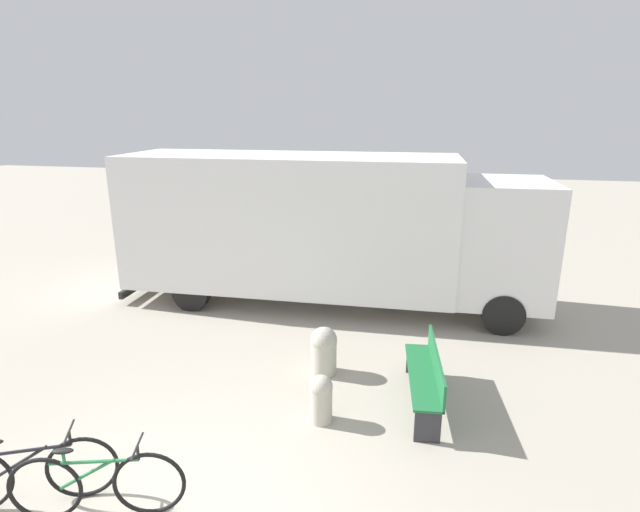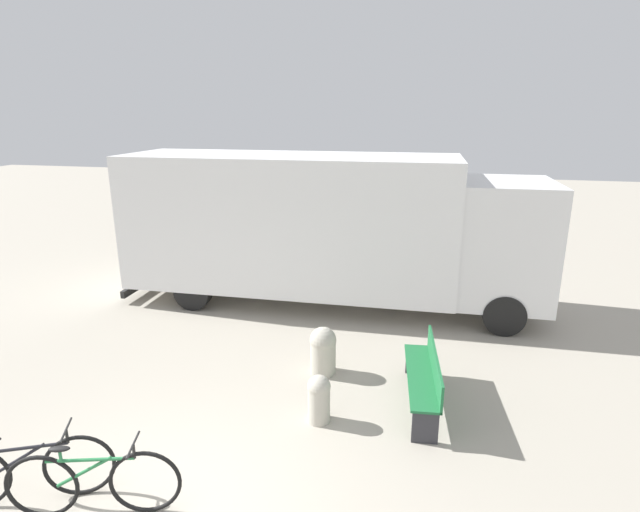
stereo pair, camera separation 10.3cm
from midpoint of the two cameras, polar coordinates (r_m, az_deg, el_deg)
delivery_truck at (r=10.78m, az=0.86°, el=3.56°), size 9.03×2.43×3.25m
park_bench at (r=7.56m, az=12.43°, el=-13.11°), size 0.59×1.92×0.85m
bicycle_near at (r=6.66m, az=-30.11°, el=-20.46°), size 1.67×0.80×0.86m
bicycle_middle at (r=6.19m, az=-24.01°, el=-22.58°), size 1.76×0.62×0.86m
bollard_near_bench at (r=7.10m, az=0.31°, el=-15.82°), size 0.32×0.32×0.70m
bollard_far_bench at (r=8.23m, az=0.72°, el=-10.61°), size 0.44×0.44×0.80m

